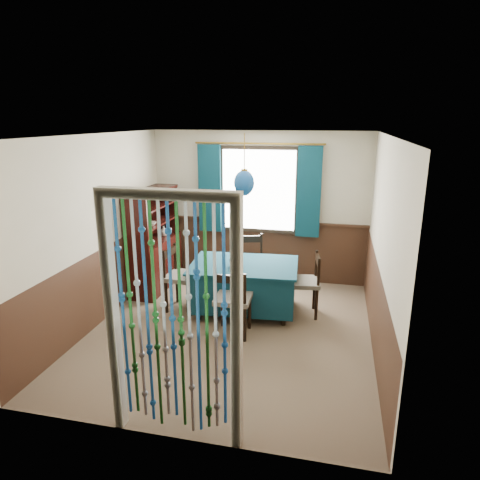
% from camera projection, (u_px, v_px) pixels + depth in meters
% --- Properties ---
extents(floor, '(4.00, 4.00, 0.00)m').
position_uv_depth(floor, '(231.00, 331.00, 5.61)').
color(floor, brown).
rests_on(floor, ground).
extents(ceiling, '(4.00, 4.00, 0.00)m').
position_uv_depth(ceiling, '(229.00, 135.00, 4.92)').
color(ceiling, silver).
rests_on(ceiling, ground).
extents(wall_back, '(3.60, 0.00, 3.60)m').
position_uv_depth(wall_back, '(259.00, 207.00, 7.14)').
color(wall_back, beige).
rests_on(wall_back, ground).
extents(wall_front, '(3.60, 0.00, 3.60)m').
position_uv_depth(wall_front, '(169.00, 306.00, 3.39)').
color(wall_front, beige).
rests_on(wall_front, ground).
extents(wall_left, '(0.00, 4.00, 4.00)m').
position_uv_depth(wall_left, '(98.00, 231.00, 5.65)').
color(wall_left, beige).
rests_on(wall_left, ground).
extents(wall_right, '(0.00, 4.00, 4.00)m').
position_uv_depth(wall_right, '(383.00, 249.00, 4.88)').
color(wall_right, beige).
rests_on(wall_right, ground).
extents(wainscot_back, '(3.60, 0.00, 3.60)m').
position_uv_depth(wainscot_back, '(258.00, 250.00, 7.33)').
color(wainscot_back, '#3A2216').
rests_on(wainscot_back, ground).
extents(wainscot_front, '(3.60, 0.00, 3.60)m').
position_uv_depth(wainscot_front, '(174.00, 387.00, 3.61)').
color(wainscot_front, '#3A2216').
rests_on(wainscot_front, ground).
extents(wainscot_left, '(0.00, 4.00, 4.00)m').
position_uv_depth(wainscot_left, '(104.00, 284.00, 5.85)').
color(wainscot_left, '#3A2216').
rests_on(wainscot_left, ground).
extents(wainscot_right, '(0.00, 4.00, 4.00)m').
position_uv_depth(wainscot_right, '(375.00, 309.00, 5.09)').
color(wainscot_right, '#3A2216').
rests_on(wainscot_right, ground).
extents(window, '(1.32, 0.12, 1.42)m').
position_uv_depth(window, '(259.00, 190.00, 7.01)').
color(window, black).
rests_on(window, wall_back).
extents(doorway, '(1.16, 0.12, 2.18)m').
position_uv_depth(doorway, '(173.00, 326.00, 3.50)').
color(doorway, silver).
rests_on(doorway, ground).
extents(dining_table, '(1.56, 1.14, 0.71)m').
position_uv_depth(dining_table, '(244.00, 284.00, 6.08)').
color(dining_table, '#0C313F').
rests_on(dining_table, floor).
extents(chair_near, '(0.46, 0.44, 0.90)m').
position_uv_depth(chair_near, '(233.00, 300.00, 5.39)').
color(chair_near, black).
rests_on(chair_near, floor).
extents(chair_far, '(0.57, 0.55, 0.94)m').
position_uv_depth(chair_far, '(250.00, 264.00, 6.68)').
color(chair_far, black).
rests_on(chair_far, floor).
extents(chair_left, '(0.46, 0.48, 0.93)m').
position_uv_depth(chair_left, '(181.00, 277.00, 6.14)').
color(chair_left, black).
rests_on(chair_left, floor).
extents(chair_right, '(0.48, 0.50, 0.89)m').
position_uv_depth(chair_right, '(306.00, 282.00, 5.97)').
color(chair_right, black).
rests_on(chair_right, floor).
extents(sideboard, '(0.46, 1.25, 1.62)m').
position_uv_depth(sideboard, '(155.00, 254.00, 6.91)').
color(sideboard, black).
rests_on(sideboard, floor).
extents(pendant_lamp, '(0.27, 0.27, 0.81)m').
position_uv_depth(pendant_lamp, '(244.00, 183.00, 5.68)').
color(pendant_lamp, olive).
rests_on(pendant_lamp, ceiling).
extents(vase_table, '(0.22, 0.22, 0.19)m').
position_uv_depth(vase_table, '(236.00, 260.00, 5.90)').
color(vase_table, navy).
rests_on(vase_table, dining_table).
extents(bowl_shelf, '(0.29, 0.29, 0.06)m').
position_uv_depth(bowl_shelf, '(149.00, 224.00, 6.51)').
color(bowl_shelf, beige).
rests_on(bowl_shelf, sideboard).
extents(vase_sideboard, '(0.19, 0.19, 0.18)m').
position_uv_depth(vase_sideboard, '(164.00, 230.00, 7.07)').
color(vase_sideboard, beige).
rests_on(vase_sideboard, sideboard).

